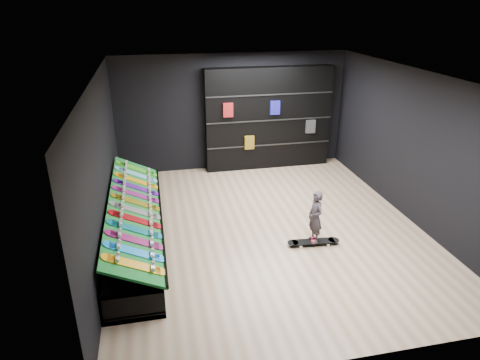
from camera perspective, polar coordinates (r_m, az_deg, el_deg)
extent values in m
cube|color=tan|center=(8.64, 3.54, -6.36)|extent=(6.00, 7.00, 0.01)
cube|color=white|center=(7.62, 4.11, 13.68)|extent=(6.00, 7.00, 0.01)
cube|color=black|center=(11.27, -1.01, 9.02)|extent=(6.00, 0.02, 3.00)
cube|color=black|center=(5.07, 14.59, -10.43)|extent=(6.00, 0.02, 3.00)
cube|color=black|center=(7.79, -17.99, 1.32)|extent=(0.02, 7.00, 3.00)
cube|color=black|center=(9.25, 22.06, 4.14)|extent=(0.02, 7.00, 3.00)
cube|color=#0E5E1F|center=(8.06, -13.78, -3.59)|extent=(0.92, 4.50, 0.46)
cube|color=black|center=(11.35, 3.78, 8.18)|extent=(3.32, 0.39, 2.66)
imported|color=black|center=(7.97, 9.92, -6.15)|extent=(0.19, 0.24, 0.60)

